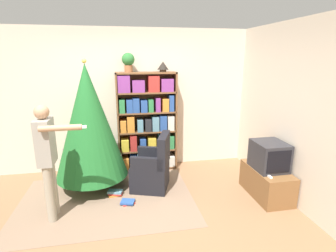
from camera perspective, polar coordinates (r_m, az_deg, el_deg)
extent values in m
plane|color=#846042|center=(3.69, -7.29, -19.86)|extent=(14.00, 14.00, 0.00)
cube|color=beige|center=(4.99, -9.17, 5.52)|extent=(8.00, 0.10, 2.60)
cube|color=beige|center=(4.00, 27.91, 1.68)|extent=(0.10, 8.00, 2.60)
cube|color=#7F6651|center=(4.19, -13.05, -15.49)|extent=(2.56, 1.78, 0.01)
cube|color=brown|center=(4.85, -10.80, 0.53)|extent=(0.03, 0.30, 1.83)
cube|color=brown|center=(4.96, 1.50, 1.10)|extent=(0.03, 0.30, 1.83)
cube|color=brown|center=(4.74, -4.81, 11.45)|extent=(1.09, 0.30, 0.03)
cube|color=brown|center=(5.01, -4.76, 1.22)|extent=(1.09, 0.01, 1.83)
cube|color=brown|center=(5.16, -4.38, -8.76)|extent=(1.06, 0.30, 0.03)
cube|color=orange|center=(5.07, -9.22, -7.84)|extent=(0.12, 0.25, 0.22)
cube|color=#284C93|center=(5.06, -7.59, -7.51)|extent=(0.10, 0.25, 0.27)
cube|color=#5B899E|center=(5.06, -6.01, -7.28)|extent=(0.13, 0.25, 0.30)
cube|color=orange|center=(5.09, -4.24, -7.41)|extent=(0.13, 0.26, 0.25)
cube|color=#5B899E|center=(5.09, -2.70, -7.08)|extent=(0.11, 0.25, 0.29)
cube|color=#5B899E|center=(5.13, -1.01, -7.10)|extent=(0.12, 0.28, 0.26)
cube|color=beige|center=(5.16, 0.60, -7.34)|extent=(0.11, 0.26, 0.20)
cube|color=brown|center=(5.03, -4.46, -4.99)|extent=(1.06, 0.30, 0.03)
cube|color=gold|center=(4.95, -9.34, -3.94)|extent=(0.13, 0.28, 0.22)
cube|color=#B22D28|center=(4.94, -7.58, -3.48)|extent=(0.12, 0.27, 0.29)
cube|color=#284C93|center=(4.94, -5.52, -3.88)|extent=(0.11, 0.22, 0.21)
cube|color=gold|center=(4.95, -3.57, -3.73)|extent=(0.15, 0.22, 0.22)
cube|color=#284C93|center=(4.98, -1.49, -3.26)|extent=(0.11, 0.24, 0.28)
cube|color=#2D7A42|center=(5.01, 0.35, -3.35)|extent=(0.13, 0.24, 0.24)
cube|color=brown|center=(4.92, -4.54, -1.04)|extent=(1.06, 0.30, 0.03)
cube|color=orange|center=(4.84, -9.72, 0.04)|extent=(0.10, 0.25, 0.22)
cube|color=orange|center=(4.83, -8.15, 0.52)|extent=(0.13, 0.25, 0.29)
cube|color=#5B899E|center=(4.84, -6.12, 0.22)|extent=(0.10, 0.23, 0.22)
cube|color=#232328|center=(4.86, -4.43, 0.35)|extent=(0.11, 0.26, 0.23)
cube|color=#5B899E|center=(4.88, -2.84, 0.64)|extent=(0.12, 0.26, 0.26)
cube|color=#284C93|center=(4.88, -1.17, 0.75)|extent=(0.12, 0.23, 0.28)
cube|color=beige|center=(4.91, 0.45, 0.79)|extent=(0.12, 0.24, 0.27)
cube|color=brown|center=(4.83, -4.63, 3.07)|extent=(1.06, 0.30, 0.03)
cube|color=#2D7A42|center=(4.76, -9.99, 4.36)|extent=(0.10, 0.26, 0.24)
cube|color=#284C93|center=(4.76, -8.41, 4.39)|extent=(0.11, 0.25, 0.23)
cube|color=#284C93|center=(4.76, -7.01, 4.56)|extent=(0.12, 0.23, 0.25)
cube|color=#284C93|center=(4.78, -5.34, 4.42)|extent=(0.11, 0.25, 0.21)
cube|color=#2D7A42|center=(4.79, -3.86, 4.54)|extent=(0.09, 0.26, 0.22)
cube|color=#843889|center=(4.79, -2.30, 4.71)|extent=(0.08, 0.22, 0.25)
cube|color=orange|center=(4.84, -0.71, 4.71)|extent=(0.11, 0.27, 0.23)
cube|color=#284C93|center=(4.85, 0.54, 5.11)|extent=(0.08, 0.27, 0.29)
cube|color=brown|center=(4.77, -4.72, 7.31)|extent=(1.06, 0.30, 0.03)
cube|color=#843889|center=(4.71, -9.62, 9.04)|extent=(0.21, 0.26, 0.29)
cube|color=#843889|center=(4.71, -6.50, 8.64)|extent=(0.21, 0.22, 0.21)
cube|color=#B22D28|center=(4.75, -3.24, 9.20)|extent=(0.19, 0.27, 0.28)
cube|color=#843889|center=(4.80, -0.35, 8.94)|extent=(0.22, 0.27, 0.23)
cube|color=brown|center=(4.39, 20.63, -11.35)|extent=(0.46, 0.88, 0.45)
cube|color=#28282D|center=(4.23, 21.16, -6.04)|extent=(0.44, 0.50, 0.42)
cube|color=black|center=(4.03, 23.03, -7.24)|extent=(0.36, 0.01, 0.33)
cube|color=white|center=(4.03, 21.15, -10.15)|extent=(0.04, 0.12, 0.02)
cylinder|color=#4C3323|center=(4.62, -15.85, -11.99)|extent=(0.36, 0.36, 0.10)
cylinder|color=brown|center=(4.57, -15.95, -10.76)|extent=(0.08, 0.08, 0.12)
cone|color=#1E6028|center=(4.26, -16.85, 0.90)|extent=(1.14, 1.14, 1.78)
sphere|color=red|center=(4.69, -11.93, -4.95)|extent=(0.07, 0.07, 0.07)
sphere|color=#335BB2|center=(4.51, -20.30, -1.74)|extent=(0.07, 0.07, 0.07)
sphere|color=gold|center=(4.16, -11.40, -9.45)|extent=(0.04, 0.04, 0.04)
sphere|color=#B74C93|center=(4.46, -21.58, -4.82)|extent=(0.06, 0.06, 0.06)
sphere|color=silver|center=(4.39, -10.44, -6.38)|extent=(0.05, 0.05, 0.05)
sphere|color=#E5CC4C|center=(4.15, -17.82, 13.35)|extent=(0.07, 0.07, 0.07)
cube|color=black|center=(4.36, -3.89, -10.74)|extent=(0.71, 0.71, 0.42)
cube|color=black|center=(4.15, -0.88, -5.21)|extent=(0.29, 0.57, 0.50)
cube|color=black|center=(4.46, -3.34, -5.83)|extent=(0.50, 0.24, 0.20)
cube|color=black|center=(4.02, -4.67, -8.21)|extent=(0.50, 0.24, 0.20)
cylinder|color=#9E937F|center=(3.93, -23.75, -12.18)|extent=(0.11, 0.11, 0.77)
cylinder|color=#9E937F|center=(3.78, -24.34, -13.39)|extent=(0.11, 0.11, 0.77)
cube|color=gray|center=(3.61, -25.16, -3.13)|extent=(0.18, 0.32, 0.58)
cylinder|color=tan|center=(3.80, -24.40, -2.64)|extent=(0.07, 0.07, 0.46)
cylinder|color=tan|center=(3.31, -22.38, -0.39)|extent=(0.48, 0.07, 0.07)
cube|color=white|center=(3.26, -18.26, -0.20)|extent=(0.11, 0.04, 0.03)
sphere|color=tan|center=(3.52, -25.83, 2.76)|extent=(0.18, 0.18, 0.18)
cylinder|color=#935B38|center=(4.71, -8.59, 12.23)|extent=(0.14, 0.14, 0.12)
sphere|color=#2D7033|center=(4.71, -8.67, 14.17)|extent=(0.22, 0.22, 0.22)
cylinder|color=#473828|center=(4.78, -1.10, 11.94)|extent=(0.12, 0.12, 0.04)
cone|color=black|center=(4.77, -1.11, 13.02)|extent=(0.20, 0.20, 0.14)
cube|color=orange|center=(4.30, -11.42, -14.42)|extent=(0.21, 0.15, 0.02)
cube|color=#B22D28|center=(4.27, -11.33, -14.26)|extent=(0.22, 0.15, 0.02)
cube|color=#5B899E|center=(4.28, -11.45, -13.82)|extent=(0.24, 0.17, 0.03)
cube|color=#B22D28|center=(4.05, -8.63, -16.28)|extent=(0.20, 0.16, 0.02)
cube|color=#284C93|center=(4.04, -8.78, -15.97)|extent=(0.23, 0.20, 0.03)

